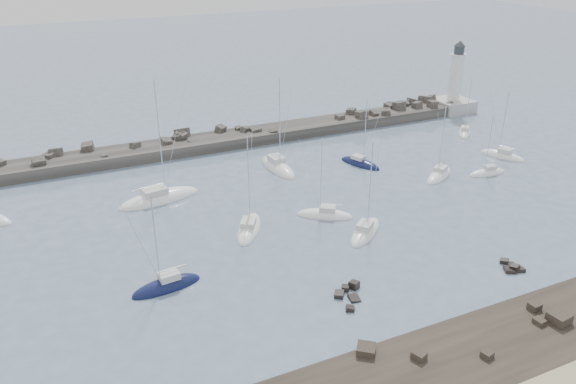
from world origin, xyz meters
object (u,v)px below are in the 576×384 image
(sailboat_9, at_px, (487,173))
(sailboat_13, at_px, (439,176))
(sailboat_10, at_px, (502,156))
(sailboat_2, at_px, (167,287))
(sailboat_4, at_px, (159,199))
(sailboat_8, at_px, (360,164))
(sailboat_5, at_px, (325,215))
(sailboat_6, at_px, (278,168))
(sailboat_3, at_px, (249,229))
(lighthouse, at_px, (453,96))
(sailboat_7, at_px, (365,232))
(sailboat_12, at_px, (464,133))

(sailboat_9, xyz_separation_m, sailboat_13, (-7.13, 2.26, 0.00))
(sailboat_10, bearing_deg, sailboat_13, -171.42)
(sailboat_2, bearing_deg, sailboat_4, 78.92)
(sailboat_8, distance_m, sailboat_9, 18.97)
(sailboat_5, relative_size, sailboat_13, 0.97)
(sailboat_6, bearing_deg, sailboat_13, -32.22)
(sailboat_10, bearing_deg, sailboat_3, -172.96)
(lighthouse, relative_size, sailboat_2, 1.24)
(sailboat_6, distance_m, sailboat_10, 36.42)
(sailboat_3, height_order, sailboat_8, sailboat_3)
(sailboat_2, xyz_separation_m, sailboat_8, (35.41, 20.30, -0.03))
(sailboat_7, xyz_separation_m, sailboat_9, (26.26, 7.88, -0.01))
(sailboat_2, bearing_deg, sailboat_5, 18.01)
(sailboat_6, height_order, sailboat_13, sailboat_6)
(sailboat_3, xyz_separation_m, sailboat_8, (23.37, 12.48, -0.01))
(lighthouse, xyz_separation_m, sailboat_6, (-44.53, -13.29, -2.94))
(sailboat_2, height_order, sailboat_6, sailboat_6)
(sailboat_7, bearing_deg, lighthouse, 40.05)
(sailboat_5, xyz_separation_m, sailboat_6, (0.99, 17.02, 0.02))
(lighthouse, xyz_separation_m, sailboat_10, (-9.73, -24.02, -2.95))
(sailboat_13, bearing_deg, sailboat_2, -165.43)
(sailboat_9, bearing_deg, sailboat_4, 165.89)
(sailboat_7, distance_m, sailboat_13, 21.65)
(sailboat_7, bearing_deg, sailboat_2, -177.23)
(sailboat_5, bearing_deg, sailboat_9, 3.74)
(sailboat_3, bearing_deg, sailboat_13, 6.33)
(sailboat_8, xyz_separation_m, sailboat_9, (15.28, -11.24, 0.00))
(sailboat_4, distance_m, sailboat_7, 28.27)
(sailboat_6, relative_size, sailboat_7, 1.23)
(sailboat_2, distance_m, sailboat_5, 23.26)
(sailboat_8, bearing_deg, sailboat_12, 10.90)
(sailboat_2, distance_m, sailboat_3, 14.37)
(sailboat_13, bearing_deg, sailboat_4, 166.54)
(sailboat_9, xyz_separation_m, sailboat_10, (7.22, 4.43, 0.00))
(sailboat_2, distance_m, sailboat_7, 24.47)
(sailboat_3, distance_m, sailboat_6, 19.77)
(sailboat_8, height_order, sailboat_13, sailboat_13)
(sailboat_4, relative_size, sailboat_13, 1.50)
(sailboat_10, bearing_deg, sailboat_12, 78.75)
(sailboat_2, xyz_separation_m, sailboat_7, (24.44, 1.18, -0.01))
(sailboat_4, xyz_separation_m, sailboat_9, (46.63, -11.72, -0.02))
(sailboat_9, bearing_deg, sailboat_8, 143.66)
(sailboat_9, bearing_deg, sailboat_3, -178.17)
(sailboat_8, bearing_deg, sailboat_5, -135.39)
(sailboat_6, bearing_deg, sailboat_9, -28.78)
(sailboat_4, bearing_deg, lighthouse, 14.74)
(sailboat_4, relative_size, sailboat_12, 1.68)
(sailboat_3, bearing_deg, sailboat_5, -3.60)
(sailboat_12, bearing_deg, lighthouse, 59.14)
(sailboat_5, bearing_deg, sailboat_3, 176.40)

